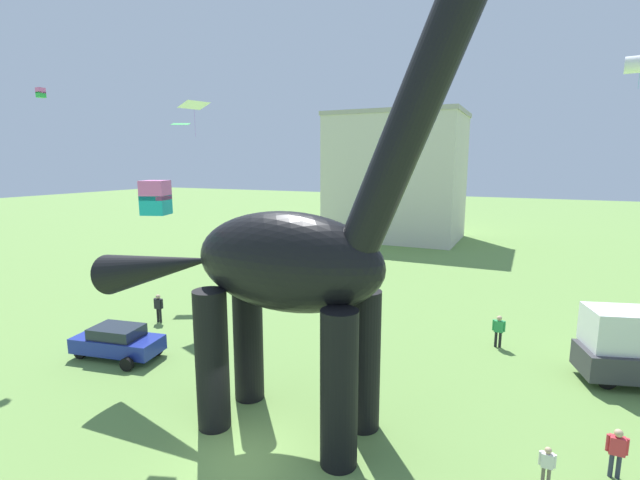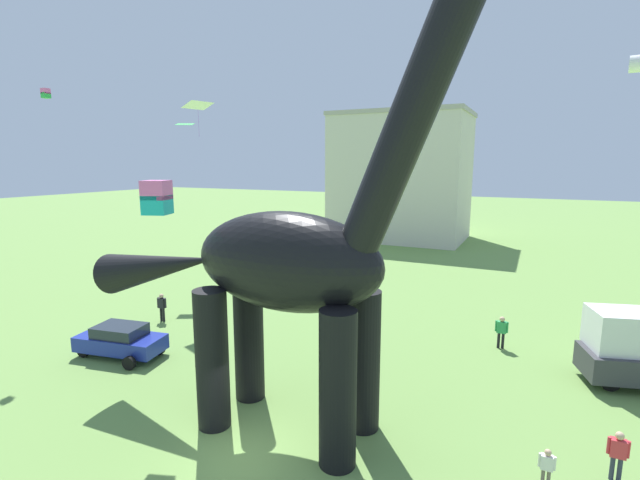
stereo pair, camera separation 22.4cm
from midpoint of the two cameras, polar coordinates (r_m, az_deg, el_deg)
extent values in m
plane|color=#6B9347|center=(16.13, -9.29, -25.60)|extent=(240.00, 240.00, 0.00)
cylinder|color=black|center=(16.22, 5.96, -15.02)|extent=(1.16, 1.16, 5.02)
cylinder|color=black|center=(14.37, 2.74, -18.44)|extent=(1.16, 1.16, 5.02)
cylinder|color=black|center=(18.28, -8.69, -12.14)|extent=(1.16, 1.16, 5.02)
cylinder|color=black|center=(16.66, -13.17, -14.55)|extent=(1.16, 1.16, 5.02)
ellipsoid|color=black|center=(15.09, -3.89, -2.73)|extent=(6.87, 2.96, 3.38)
cylinder|color=black|center=(13.26, 13.76, 18.87)|extent=(4.94, 1.27, 9.79)
cone|color=black|center=(18.75, -19.36, -3.21)|extent=(6.04, 1.69, 2.86)
cube|color=navy|center=(24.32, -23.77, -11.86)|extent=(4.45, 2.52, 0.72)
cube|color=#232B35|center=(24.11, -23.87, -10.49)|extent=(2.52, 1.95, 0.52)
cylinder|color=black|center=(23.91, -19.57, -12.89)|extent=(0.65, 0.33, 0.62)
cylinder|color=black|center=(22.82, -22.84, -14.22)|extent=(0.65, 0.33, 0.62)
cylinder|color=black|center=(26.11, -24.45, -11.27)|extent=(0.65, 0.33, 0.62)
cylinder|color=black|center=(25.11, -27.64, -12.36)|extent=(0.65, 0.33, 0.62)
cube|color=silver|center=(23.33, 35.56, -9.44)|extent=(4.01, 2.94, 1.70)
cylinder|color=black|center=(24.81, 32.62, -12.86)|extent=(0.84, 0.47, 0.80)
cylinder|color=black|center=(22.88, 33.21, -14.79)|extent=(0.84, 0.47, 0.80)
cylinder|color=#6B6056|center=(16.09, 26.85, -25.39)|extent=(0.10, 0.10, 0.61)
cylinder|color=#6B6056|center=(16.09, 27.44, -25.42)|extent=(0.10, 0.10, 0.61)
cube|color=silver|center=(15.80, 27.31, -23.83)|extent=(0.33, 0.20, 0.43)
sphere|color=tan|center=(15.64, 27.40, -22.87)|extent=(0.19, 0.19, 0.19)
cylinder|color=silver|center=(15.78, 26.56, -23.73)|extent=(0.08, 0.08, 0.41)
cylinder|color=silver|center=(15.80, 28.07, -23.80)|extent=(0.08, 0.08, 0.41)
cylinder|color=black|center=(25.06, 22.00, -11.72)|extent=(0.14, 0.14, 0.83)
cylinder|color=black|center=(25.05, 22.47, -11.76)|extent=(0.14, 0.14, 0.83)
cube|color=green|center=(24.81, 22.34, -10.22)|extent=(0.45, 0.28, 0.59)
sphere|color=tan|center=(24.68, 22.41, -9.29)|extent=(0.26, 0.26, 0.26)
cylinder|color=green|center=(24.82, 21.75, -10.10)|extent=(0.11, 0.11, 0.56)
cylinder|color=green|center=(24.79, 22.95, -10.20)|extent=(0.11, 0.11, 0.56)
cylinder|color=#2D3347|center=(17.31, 33.48, -22.98)|extent=(0.13, 0.13, 0.77)
cylinder|color=#2D3347|center=(17.34, 34.15, -22.99)|extent=(0.13, 0.13, 0.77)
cube|color=#D1333D|center=(16.99, 34.04, -21.09)|extent=(0.42, 0.26, 0.55)
sphere|color=tan|center=(16.80, 34.18, -19.92)|extent=(0.24, 0.24, 0.24)
cylinder|color=#D1333D|center=(16.94, 33.18, -20.99)|extent=(0.10, 0.10, 0.52)
cylinder|color=#D1333D|center=(17.02, 34.91, -21.02)|extent=(0.10, 0.10, 0.52)
cylinder|color=black|center=(28.55, -19.33, -8.91)|extent=(0.14, 0.14, 0.84)
cylinder|color=black|center=(28.41, -19.04, -8.98)|extent=(0.14, 0.14, 0.84)
cube|color=black|center=(28.26, -19.27, -7.57)|extent=(0.45, 0.28, 0.59)
sphere|color=tan|center=(28.14, -19.32, -6.74)|extent=(0.26, 0.26, 0.26)
cylinder|color=black|center=(28.44, -19.65, -7.42)|extent=(0.11, 0.11, 0.56)
cylinder|color=black|center=(28.08, -18.89, -7.60)|extent=(0.11, 0.11, 0.56)
cube|color=pink|center=(28.54, -31.35, 15.87)|extent=(0.35, 0.35, 0.28)
cube|color=green|center=(28.52, -31.30, 15.44)|extent=(0.35, 0.35, 0.28)
cube|color=green|center=(35.28, -16.62, 13.93)|extent=(1.57, 1.44, 0.21)
cube|color=pink|center=(17.37, -19.75, 6.01)|extent=(1.11, 1.11, 0.69)
cube|color=#19B2B7|center=(17.41, -19.64, 4.23)|extent=(1.11, 1.11, 0.69)
cube|color=white|center=(31.04, -15.07, 16.22)|extent=(1.67, 1.99, 0.38)
cylinder|color=purple|center=(30.93, -14.98, 14.16)|extent=(0.01, 0.01, 1.72)
cube|color=beige|center=(56.19, 10.34, 7.67)|extent=(15.41, 10.78, 14.72)
cube|color=#ABA396|center=(56.44, 10.59, 15.41)|extent=(15.72, 11.00, 0.50)
camera|label=1|loc=(0.11, -89.59, 0.07)|focal=25.16mm
camera|label=2|loc=(0.11, 90.41, -0.07)|focal=25.16mm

